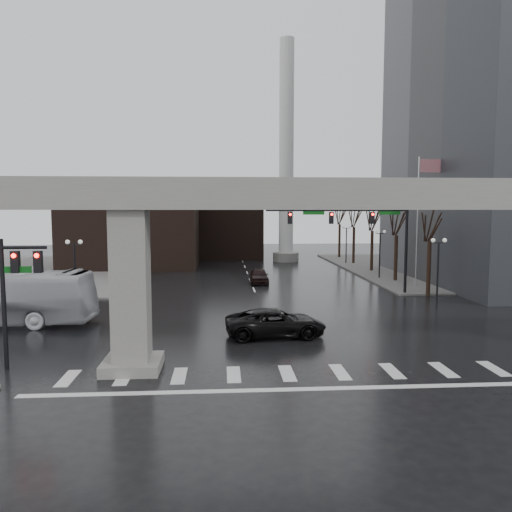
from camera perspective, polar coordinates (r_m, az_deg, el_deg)
The scene contains 23 objects.
ground at distance 23.91m, azimuth 3.27°, elevation -12.47°, with size 160.00×160.00×0.00m, color black.
sidewalk_ne at distance 65.71m, azimuth 22.17°, elevation -1.29°, with size 28.00×36.00×0.15m, color #605E5C.
sidewalk_nw at distance 63.38m, azimuth -25.31°, elevation -1.64°, with size 28.00×36.00×0.15m, color #605E5C.
elevated_guideway at distance 22.95m, azimuth 6.50°, elevation 4.23°, with size 48.00×2.60×8.70m.
building_far_left at distance 65.56m, azimuth -13.72°, elevation 3.27°, with size 16.00×14.00×10.00m, color black.
building_far_mid at distance 74.65m, azimuth -3.26°, elevation 2.90°, with size 10.00×10.00×8.00m, color black.
smokestack at distance 69.40m, azimuth 3.49°, elevation 10.43°, with size 3.60×3.60×30.00m.
signal_mast_arm at distance 43.06m, azimuth 12.10°, elevation 3.32°, with size 12.12×0.43×8.00m.
signal_left_pole at distance 25.11m, azimuth -25.82°, elevation -2.61°, with size 2.30×0.30×6.00m.
flagpole_assembly at distance 48.13m, azimuth 18.34°, elevation 5.41°, with size 2.06×0.12×12.00m.
lamp_right_0 at distance 40.26m, azimuth 20.10°, elevation -0.40°, with size 1.22×0.32×5.11m.
lamp_right_1 at distance 53.30m, azimuth 13.98°, elevation 1.14°, with size 1.22×0.32×5.11m.
lamp_right_2 at distance 66.73m, azimuth 10.29°, elevation 2.06°, with size 1.22×0.32×5.11m.
lamp_left_0 at distance 38.27m, azimuth -20.02°, elevation -0.69°, with size 1.22×0.32×5.11m.
lamp_left_1 at distance 51.81m, azimuth -15.75°, elevation 0.97°, with size 1.22×0.32×5.11m.
lamp_left_2 at distance 65.55m, azimuth -13.26°, elevation 1.94°, with size 1.22×0.32×5.11m.
tree_right_0 at distance 44.40m, azimuth 19.18°, elevation -0.74°, with size 1.09×1.58×7.50m.
tree_right_1 at distance 51.81m, azimuth 15.72°, elevation 0.28°, with size 1.09×1.61×7.67m.
tree_right_2 at distance 59.37m, azimuth 13.13°, elevation 1.05°, with size 1.10×1.63×7.85m.
tree_right_3 at distance 67.03m, azimuth 11.13°, elevation 1.64°, with size 1.11×1.66×8.02m.
tree_right_4 at distance 74.77m, azimuth 9.54°, elevation 2.10°, with size 1.12×1.69×8.19m.
pickup_truck at distance 28.91m, azimuth 2.26°, elevation -7.65°, with size 2.66×5.76×1.60m, color black.
far_car at distance 49.13m, azimuth 0.35°, elevation -2.26°, with size 1.75×4.35×1.48m, color black.
Camera 1 is at (-2.89, -22.56, 7.37)m, focal length 35.00 mm.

